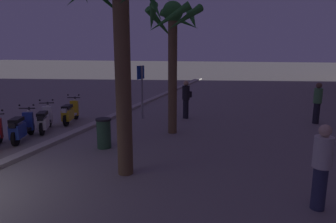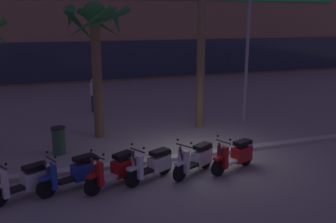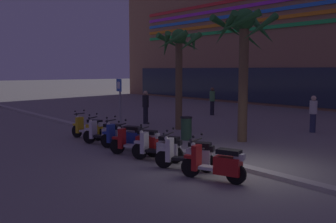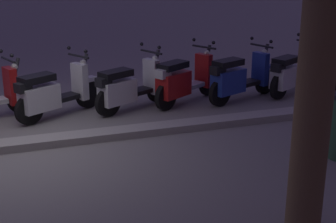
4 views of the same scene
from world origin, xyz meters
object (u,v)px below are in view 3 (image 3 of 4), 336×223
Objects in this scene: scooter_yellow_mid_rear at (90,128)px; crossing_sign at (120,97)px; pedestrian_window_shopping at (212,100)px; scooter_white_gap_after_mid at (161,148)px; scooter_red_lead_nearest at (139,142)px; pedestrian_by_palm_tree at (313,113)px; pedestrian_strolling_near_curb at (146,106)px; scooter_red_far_back at (218,164)px; palm_tree_by_mall_entrance at (179,54)px; litter_bin at (186,128)px; palm_tree_far_corner at (243,43)px; scooter_blue_last_in_row at (125,137)px; scooter_white_mid_front at (190,155)px; scooter_white_mid_centre at (106,133)px.

scooter_yellow_mid_rear is 3.31m from crossing_sign.
scooter_yellow_mid_rear is 10.49m from pedestrian_window_shopping.
scooter_white_gap_after_mid is at bearing -51.80° from pedestrian_window_shopping.
scooter_yellow_mid_rear and scooter_red_lead_nearest have the same top height.
crossing_sign is at bearing -135.94° from pedestrian_by_palm_tree.
pedestrian_strolling_near_curb is at bearing 148.03° from scooter_white_gap_after_mid.
scooter_red_far_back is 0.99× the size of pedestrian_strolling_near_curb.
palm_tree_by_mall_entrance is at bearing 87.71° from scooter_yellow_mid_rear.
scooter_yellow_mid_rear is 0.73× the size of crossing_sign.
litter_bin is at bearing -16.39° from pedestrian_strolling_near_curb.
palm_tree_far_corner reaches higher than litter_bin.
scooter_white_mid_front is (3.54, -0.11, -0.01)m from scooter_blue_last_in_row.
palm_tree_by_mall_entrance reaches higher than scooter_white_mid_centre.
scooter_blue_last_in_row is 1.09× the size of scooter_white_mid_front.
scooter_yellow_mid_rear is 0.37× the size of palm_tree_by_mall_entrance.
crossing_sign is at bearing 154.33° from scooter_red_lead_nearest.
litter_bin is (1.05, 3.11, 0.04)m from scooter_white_mid_centre.
palm_tree_far_corner is at bearing 114.60° from scooter_white_mid_front.
scooter_red_far_back is 9.35m from palm_tree_by_mall_entrance.
litter_bin is (4.94, -1.45, -0.44)m from pedestrian_strolling_near_curb.
pedestrian_strolling_near_curb is at bearing -179.67° from palm_tree_far_corner.
pedestrian_strolling_near_curb is 5.17m from litter_bin.
scooter_white_mid_front is at bearing -37.70° from palm_tree_by_mall_entrance.
crossing_sign is 1.38× the size of pedestrian_strolling_near_curb.
scooter_blue_last_in_row is 5.32m from crossing_sign.
pedestrian_strolling_near_curb is at bearing -83.49° from pedestrian_window_shopping.
palm_tree_far_corner reaches higher than scooter_blue_last_in_row.
scooter_red_lead_nearest is 5.79m from palm_tree_far_corner.
scooter_red_lead_nearest is 0.68× the size of crossing_sign.
palm_tree_by_mall_entrance reaches higher than scooter_blue_last_in_row.
pedestrian_window_shopping is at bearing 106.91° from scooter_yellow_mid_rear.
crossing_sign reaches higher than scooter_blue_last_in_row.
palm_tree_by_mall_entrance reaches higher than pedestrian_window_shopping.
crossing_sign is 6.72m from palm_tree_far_corner.
scooter_white_gap_after_mid is 7.31m from crossing_sign.
scooter_blue_last_in_row is 1.01× the size of pedestrian_window_shopping.
palm_tree_by_mall_entrance is 6.85m from pedestrian_window_shopping.
pedestrian_by_palm_tree reaches higher than scooter_white_mid_front.
scooter_yellow_mid_rear is at bearing -129.79° from litter_bin.
palm_tree_by_mall_entrance is at bearing 105.34° from scooter_white_mid_centre.
scooter_white_gap_after_mid is 0.34× the size of palm_tree_by_mall_entrance.
scooter_blue_last_in_row and scooter_red_far_back have the same top height.
scooter_yellow_mid_rear is 5.12m from pedestrian_strolling_near_curb.
scooter_white_gap_after_mid and scooter_red_far_back have the same top height.
pedestrian_by_palm_tree reaches higher than scooter_blue_last_in_row.
scooter_red_lead_nearest is 1.72× the size of litter_bin.
scooter_yellow_mid_rear is 4.91m from scooter_white_gap_after_mid.
scooter_blue_last_in_row is 1.01× the size of pedestrian_strolling_near_curb.
scooter_white_mid_front is 0.31× the size of palm_tree_far_corner.
scooter_white_mid_centre is at bearing -74.66° from palm_tree_by_mall_entrance.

